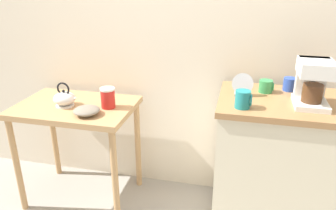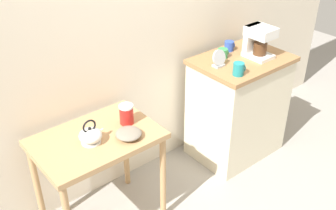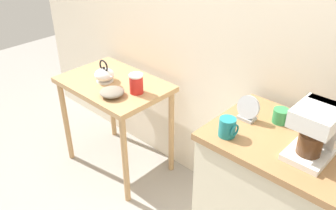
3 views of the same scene
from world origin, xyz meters
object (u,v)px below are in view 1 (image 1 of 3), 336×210
object	(u,v)px
table_clock	(242,86)
mug_dark_teal	(243,99)
bowl_stoneware	(87,111)
canister_enamel	(108,98)
mug_tall_green	(266,86)
mug_blue	(290,84)
coffee_maker	(313,81)
teakettle	(64,99)

from	to	relation	value
table_clock	mug_dark_teal	bearing A→B (deg)	-87.20
bowl_stoneware	canister_enamel	xyz separation A→B (m)	(0.09, 0.15, 0.04)
mug_tall_green	bowl_stoneware	bearing A→B (deg)	-167.56
canister_enamel	mug_blue	size ratio (longest dim) A/B	1.62
canister_enamel	coffee_maker	xyz separation A→B (m)	(1.26, -0.06, 0.23)
coffee_maker	mug_tall_green	distance (m)	0.30
bowl_stoneware	mug_tall_green	world-z (taller)	mug_tall_green
canister_enamel	table_clock	distance (m)	0.90
teakettle	mug_blue	world-z (taller)	mug_blue
mug_blue	table_clock	size ratio (longest dim) A/B	0.63
canister_enamel	mug_dark_teal	world-z (taller)	mug_dark_teal
mug_dark_teal	mug_blue	distance (m)	0.46
canister_enamel	table_clock	world-z (taller)	table_clock
bowl_stoneware	coffee_maker	xyz separation A→B (m)	(1.35, 0.09, 0.27)
bowl_stoneware	mug_blue	distance (m)	1.31
coffee_maker	mug_tall_green	size ratio (longest dim) A/B	2.88
canister_enamel	mug_blue	world-z (taller)	mug_blue
bowl_stoneware	mug_tall_green	size ratio (longest dim) A/B	1.90
mug_tall_green	mug_blue	bearing A→B (deg)	24.48
canister_enamel	mug_dark_teal	size ratio (longest dim) A/B	1.43
bowl_stoneware	canister_enamel	size ratio (longest dim) A/B	1.22
coffee_maker	table_clock	size ratio (longest dim) A/B	1.88
teakettle	coffee_maker	xyz separation A→B (m)	(1.56, -0.02, 0.25)
bowl_stoneware	mug_tall_green	bearing A→B (deg)	12.44
coffee_maker	table_clock	bearing A→B (deg)	170.81
coffee_maker	mug_dark_teal	bearing A→B (deg)	-159.61
bowl_stoneware	mug_dark_teal	xyz separation A→B (m)	(0.98, -0.05, 0.18)
bowl_stoneware	table_clock	bearing A→B (deg)	8.76
teakettle	mug_tall_green	xyz separation A→B (m)	(1.33, 0.14, 0.15)
mug_blue	mug_tall_green	world-z (taller)	mug_blue
bowl_stoneware	mug_dark_teal	world-z (taller)	mug_dark_teal
mug_blue	mug_tall_green	xyz separation A→B (m)	(-0.15, -0.07, -0.00)
teakettle	mug_tall_green	distance (m)	1.34
coffee_maker	mug_tall_green	world-z (taller)	coffee_maker
canister_enamel	mug_blue	bearing A→B (deg)	7.93
mug_dark_teal	table_clock	distance (m)	0.20
mug_blue	mug_tall_green	size ratio (longest dim) A/B	0.97
teakettle	canister_enamel	bearing A→B (deg)	8.06
coffee_maker	mug_tall_green	xyz separation A→B (m)	(-0.23, 0.16, -0.10)
bowl_stoneware	table_clock	distance (m)	1.00
table_clock	canister_enamel	bearing A→B (deg)	179.98
table_clock	bowl_stoneware	bearing A→B (deg)	-171.24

